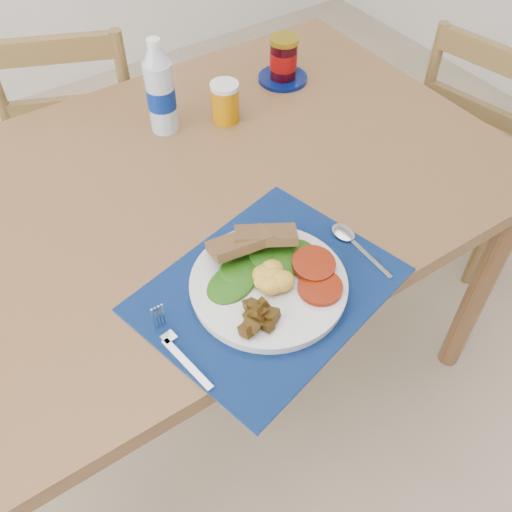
{
  "coord_description": "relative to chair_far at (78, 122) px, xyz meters",
  "views": [
    {
      "loc": [
        -0.4,
        -0.65,
        1.55
      ],
      "look_at": [
        -0.02,
        -0.09,
        0.8
      ],
      "focal_mm": 40.0,
      "sensor_mm": 36.0,
      "label": 1
    }
  ],
  "objects": [
    {
      "name": "ground",
      "position": [
        0.03,
        -0.86,
        -0.54
      ],
      "size": [
        4.0,
        4.0,
        0.0
      ],
      "primitive_type": "plane",
      "color": "tan",
      "rests_on": "ground"
    },
    {
      "name": "table",
      "position": [
        0.03,
        -0.66,
        0.13
      ],
      "size": [
        1.4,
        0.9,
        0.75
      ],
      "color": "brown",
      "rests_on": "ground"
    },
    {
      "name": "chair_far",
      "position": [
        0.0,
        0.0,
        0.0
      ],
      "size": [
        0.51,
        0.5,
        1.05
      ],
      "rotation": [
        0.0,
        0.0,
        2.73
      ],
      "color": "brown",
      "rests_on": "ground"
    },
    {
      "name": "chair_end",
      "position": [
        1.01,
        -0.69,
        -0.02
      ],
      "size": [
        0.42,
        0.44,
        1.01
      ],
      "rotation": [
        0.0,
        0.0,
        1.76
      ],
      "color": "brown",
      "rests_on": "ground"
    },
    {
      "name": "placemat",
      "position": [
        0.01,
        -0.99,
        0.21
      ],
      "size": [
        0.51,
        0.44,
        0.0
      ],
      "primitive_type": "cube",
      "rotation": [
        0.0,
        0.0,
        0.24
      ],
      "color": "black",
      "rests_on": "table"
    },
    {
      "name": "breakfast_plate",
      "position": [
        0.01,
        -0.99,
        0.23
      ],
      "size": [
        0.28,
        0.28,
        0.07
      ],
      "rotation": [
        0.0,
        0.0,
        -0.29
      ],
      "color": "silver",
      "rests_on": "placemat"
    },
    {
      "name": "fork",
      "position": [
        -0.19,
        -1.01,
        0.22
      ],
      "size": [
        0.03,
        0.18,
        0.0
      ],
      "rotation": [
        0.0,
        0.0,
        0.15
      ],
      "color": "#B2B5BA",
      "rests_on": "placemat"
    },
    {
      "name": "spoon",
      "position": [
        0.21,
        -0.99,
        0.22
      ],
      "size": [
        0.04,
        0.16,
        0.0
      ],
      "rotation": [
        0.0,
        0.0,
        -0.01
      ],
      "color": "#B2B5BA",
      "rests_on": "placemat"
    },
    {
      "name": "water_bottle",
      "position": [
        0.09,
        -0.45,
        0.31
      ],
      "size": [
        0.07,
        0.07,
        0.22
      ],
      "color": "#ADBFCC",
      "rests_on": "table"
    },
    {
      "name": "juice_glass",
      "position": [
        0.22,
        -0.5,
        0.26
      ],
      "size": [
        0.07,
        0.07,
        0.09
      ],
      "primitive_type": "cylinder",
      "color": "#B16C04",
      "rests_on": "table"
    },
    {
      "name": "jam_on_saucer",
      "position": [
        0.44,
        -0.43,
        0.26
      ],
      "size": [
        0.13,
        0.13,
        0.12
      ],
      "color": "#051151",
      "rests_on": "table"
    }
  ]
}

